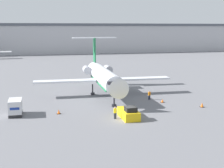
% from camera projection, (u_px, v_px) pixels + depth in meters
% --- Properties ---
extents(ground_plane, '(600.00, 600.00, 0.00)m').
position_uv_depth(ground_plane, '(126.00, 120.00, 44.11)').
color(ground_plane, slate).
extents(terminal_building, '(180.00, 16.80, 14.94)m').
position_uv_depth(terminal_building, '(59.00, 38.00, 157.40)').
color(terminal_building, '#B2B2B7').
rests_on(terminal_building, ground).
extents(airplane_main, '(26.41, 25.19, 10.74)m').
position_uv_depth(airplane_main, '(104.00, 76.00, 59.70)').
color(airplane_main, silver).
rests_on(airplane_main, ground).
extents(pushback_tug, '(2.20, 4.62, 1.93)m').
position_uv_depth(pushback_tug, '(129.00, 113.00, 44.81)').
color(pushback_tug, yellow).
rests_on(pushback_tug, ground).
extents(luggage_cart, '(1.88, 3.43, 2.37)m').
position_uv_depth(luggage_cart, '(15.00, 107.00, 46.22)').
color(luggage_cart, '#232326').
rests_on(luggage_cart, ground).
extents(worker_near_tug, '(0.40, 0.25, 1.77)m').
position_uv_depth(worker_near_tug, '(115.00, 112.00, 44.42)').
color(worker_near_tug, '#232838').
rests_on(worker_near_tug, ground).
extents(worker_by_wing, '(0.40, 0.24, 1.65)m').
position_uv_depth(worker_by_wing, '(149.00, 95.00, 56.33)').
color(worker_by_wing, '#232838').
rests_on(worker_by_wing, ground).
extents(traffic_cone_left, '(0.58, 0.58, 0.69)m').
position_uv_depth(traffic_cone_left, '(59.00, 112.00, 47.08)').
color(traffic_cone_left, black).
rests_on(traffic_cone_left, ground).
extents(traffic_cone_right, '(0.66, 0.66, 0.60)m').
position_uv_depth(traffic_cone_right, '(162.00, 101.00, 54.30)').
color(traffic_cone_right, black).
rests_on(traffic_cone_right, ground).
extents(traffic_cone_mid, '(0.68, 0.68, 0.76)m').
position_uv_depth(traffic_cone_mid, '(202.00, 105.00, 51.06)').
color(traffic_cone_mid, black).
rests_on(traffic_cone_mid, ground).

